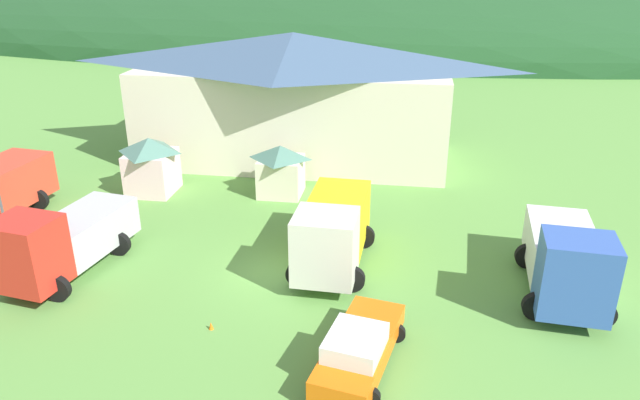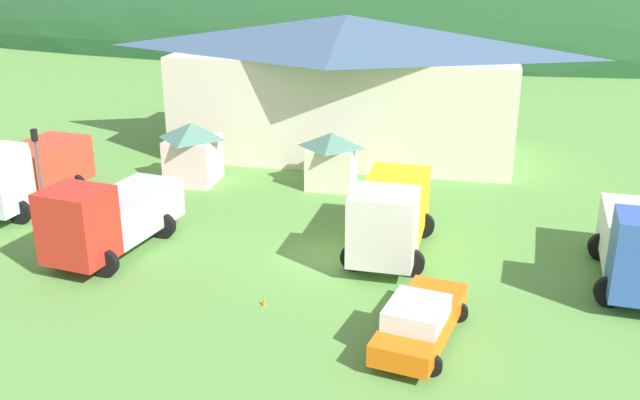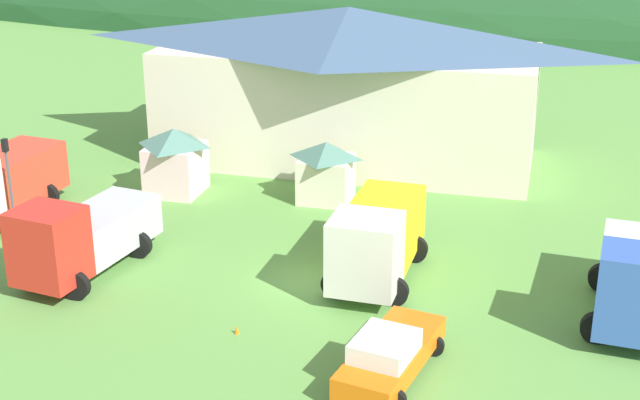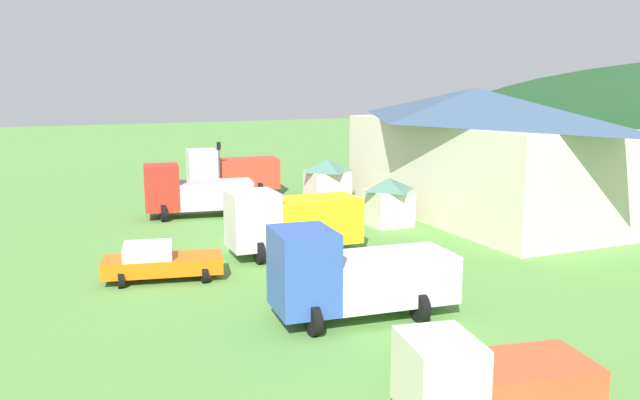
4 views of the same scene
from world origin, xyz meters
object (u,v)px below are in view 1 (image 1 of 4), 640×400
(traffic_cone_near_pickup, at_px, (211,329))
(depot_building, at_px, (294,96))
(play_shed_cream, at_px, (281,169))
(box_truck_blue, at_px, (567,260))
(play_shed_pink, at_px, (151,165))
(crane_truck_red, at_px, (61,240))
(traffic_cone_mid_row, at_px, (380,334))
(flatbed_truck_yellow, at_px, (333,230))
(service_pickup_orange, at_px, (359,348))

(traffic_cone_near_pickup, bearing_deg, depot_building, 91.77)
(play_shed_cream, distance_m, box_truck_blue, 16.05)
(depot_building, height_order, play_shed_cream, depot_building)
(depot_building, height_order, play_shed_pink, depot_building)
(depot_building, height_order, box_truck_blue, depot_building)
(crane_truck_red, height_order, traffic_cone_mid_row, crane_truck_red)
(crane_truck_red, relative_size, traffic_cone_mid_row, 12.34)
(flatbed_truck_yellow, bearing_deg, depot_building, -160.95)
(play_shed_pink, bearing_deg, box_truck_blue, -21.67)
(crane_truck_red, distance_m, box_truck_blue, 20.49)
(play_shed_cream, distance_m, service_pickup_orange, 15.66)
(depot_building, height_order, service_pickup_orange, depot_building)
(flatbed_truck_yellow, height_order, service_pickup_orange, flatbed_truck_yellow)
(depot_building, bearing_deg, crane_truck_red, -112.03)
(service_pickup_orange, bearing_deg, play_shed_cream, -147.23)
(play_shed_pink, distance_m, flatbed_truck_yellow, 13.28)
(flatbed_truck_yellow, height_order, traffic_cone_near_pickup, flatbed_truck_yellow)
(flatbed_truck_yellow, bearing_deg, play_shed_pink, -120.31)
(traffic_cone_near_pickup, relative_size, traffic_cone_mid_row, 1.01)
(crane_truck_red, relative_size, traffic_cone_near_pickup, 12.21)
(play_shed_pink, height_order, flatbed_truck_yellow, flatbed_truck_yellow)
(crane_truck_red, distance_m, traffic_cone_near_pickup, 8.03)
(crane_truck_red, relative_size, service_pickup_orange, 1.30)
(play_shed_cream, bearing_deg, traffic_cone_near_pickup, -89.19)
(flatbed_truck_yellow, relative_size, box_truck_blue, 0.96)
(depot_building, relative_size, service_pickup_orange, 3.88)
(depot_building, distance_m, traffic_cone_near_pickup, 19.93)
(traffic_cone_near_pickup, bearing_deg, service_pickup_orange, -14.17)
(flatbed_truck_yellow, distance_m, traffic_cone_near_pickup, 6.76)
(play_shed_cream, height_order, service_pickup_orange, play_shed_cream)
(depot_building, relative_size, play_shed_pink, 6.50)
(flatbed_truck_yellow, distance_m, box_truck_blue, 9.40)
(crane_truck_red, height_order, service_pickup_orange, crane_truck_red)
(play_shed_pink, distance_m, box_truck_blue, 22.14)
(crane_truck_red, bearing_deg, box_truck_blue, 102.67)
(box_truck_blue, height_order, traffic_cone_mid_row, box_truck_blue)
(play_shed_pink, bearing_deg, traffic_cone_mid_row, -40.87)
(play_shed_cream, xyz_separation_m, flatbed_truck_yellow, (3.97, -7.86, 0.29))
(play_shed_cream, distance_m, traffic_cone_near_pickup, 13.25)
(depot_building, bearing_deg, traffic_cone_near_pickup, -88.23)
(service_pickup_orange, bearing_deg, crane_truck_red, -97.06)
(play_shed_pink, relative_size, traffic_cone_mid_row, 5.66)
(play_shed_pink, xyz_separation_m, flatbed_truck_yellow, (11.24, -7.06, 0.12))
(play_shed_pink, xyz_separation_m, box_truck_blue, (20.58, -8.18, 0.04))
(play_shed_cream, distance_m, play_shed_pink, 7.31)
(traffic_cone_mid_row, bearing_deg, flatbed_truck_yellow, 116.55)
(play_shed_pink, relative_size, traffic_cone_near_pickup, 5.60)
(traffic_cone_mid_row, bearing_deg, play_shed_pink, 139.13)
(box_truck_blue, bearing_deg, depot_building, -133.44)
(flatbed_truck_yellow, xyz_separation_m, traffic_cone_mid_row, (2.34, -4.69, -1.77))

